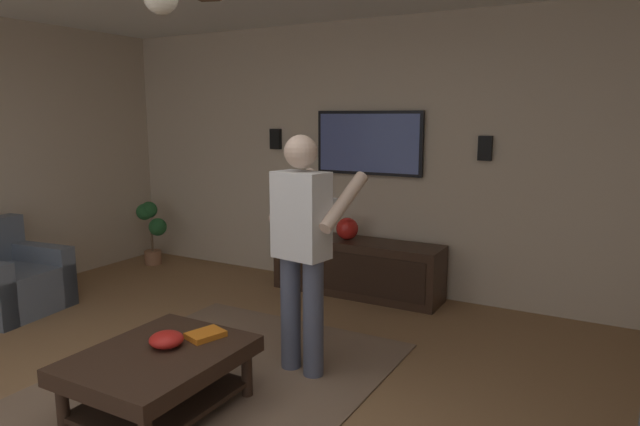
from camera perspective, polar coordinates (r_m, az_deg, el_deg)
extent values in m
cube|color=#C6B299|center=(5.61, 6.68, 5.67)|extent=(0.10, 6.63, 2.69)
cube|color=#7A604C|center=(3.77, -13.68, -18.03)|extent=(2.99, 1.99, 0.01)
cube|color=slate|center=(5.80, -29.27, -6.96)|extent=(0.89, 0.89, 0.40)
cube|color=slate|center=(5.97, -26.94, -5.50)|extent=(0.26, 0.81, 0.56)
cube|color=#332116|center=(3.50, -16.20, -14.23)|extent=(1.00, 0.80, 0.10)
cylinder|color=#332116|center=(3.67, -7.52, -16.13)|extent=(0.07, 0.07, 0.30)
cylinder|color=#332116|center=(4.06, -15.02, -13.78)|extent=(0.07, 0.07, 0.30)
cylinder|color=#332116|center=(3.57, -24.89, -17.83)|extent=(0.07, 0.07, 0.30)
cube|color=black|center=(3.61, -16.00, -17.86)|extent=(0.88, 0.68, 0.03)
cube|color=#332116|center=(5.55, 3.82, -5.58)|extent=(0.44, 1.70, 0.55)
cube|color=black|center=(5.36, 2.79, -6.15)|extent=(0.01, 1.56, 0.39)
cube|color=black|center=(5.58, 5.04, 7.18)|extent=(0.05, 1.12, 0.63)
cube|color=#4A5898|center=(5.55, 4.93, 7.17)|extent=(0.01, 1.06, 0.57)
cylinder|color=#4C5166|center=(3.80, -0.70, -10.83)|extent=(0.14, 0.14, 0.82)
cylinder|color=#4C5166|center=(3.92, -3.03, -10.18)|extent=(0.14, 0.14, 0.82)
cube|color=white|center=(3.68, -1.94, -0.23)|extent=(0.27, 0.39, 0.58)
sphere|color=beige|center=(3.63, -1.98, 6.31)|extent=(0.22, 0.22, 0.22)
cylinder|color=beige|center=(3.67, 2.49, 1.17)|extent=(0.49, 0.16, 0.37)
cylinder|color=beige|center=(3.94, -2.75, 1.77)|extent=(0.49, 0.16, 0.37)
cube|color=white|center=(3.97, 1.55, 0.39)|extent=(0.05, 0.06, 0.16)
cylinder|color=#9E6B4C|center=(6.98, -16.78, -4.38)|extent=(0.20, 0.20, 0.17)
cylinder|color=brown|center=(6.93, -16.87, -2.64)|extent=(0.03, 0.03, 0.27)
sphere|color=#235B2D|center=(6.91, -17.58, 0.11)|extent=(0.19, 0.19, 0.19)
sphere|color=#235B2D|center=(6.85, -16.33, -1.38)|extent=(0.21, 0.21, 0.21)
sphere|color=#235B2D|center=(6.91, -17.16, 0.32)|extent=(0.20, 0.20, 0.20)
ellipsoid|color=red|center=(3.51, -15.50, -12.41)|extent=(0.20, 0.20, 0.09)
cube|color=white|center=(3.56, -15.16, -12.68)|extent=(0.15, 0.12, 0.02)
cube|color=orange|center=(3.60, -11.67, -12.14)|extent=(0.26, 0.22, 0.04)
sphere|color=red|center=(5.49, 2.81, -1.61)|extent=(0.22, 0.22, 0.22)
cube|color=black|center=(5.23, 16.61, 6.39)|extent=(0.06, 0.12, 0.22)
cube|color=black|center=(6.13, -4.57, 7.59)|extent=(0.06, 0.12, 0.22)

